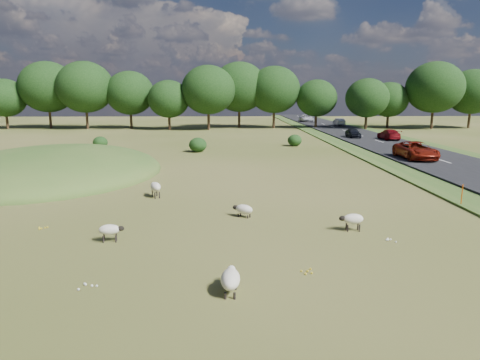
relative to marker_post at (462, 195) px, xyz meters
name	(u,v)px	position (x,y,z in m)	size (l,w,h in m)	color
ground	(215,158)	(-13.84, 18.46, -0.60)	(160.00, 160.00, 0.00)	#404F18
mound	(54,173)	(-25.84, 10.46, -0.60)	(16.00, 20.00, 4.00)	#33561E
road	(385,144)	(6.16, 28.46, -0.47)	(8.00, 150.00, 0.25)	black
treeline	(215,91)	(-14.89, 53.89, 5.97)	(96.28, 14.66, 11.70)	black
shrubs	(201,143)	(-15.52, 25.10, 0.11)	(23.74, 6.77, 1.52)	black
marker_post	(462,195)	(0.00, 0.00, 0.00)	(0.06, 0.06, 1.20)	#D8590C
sheep_0	(230,279)	(-12.44, -10.02, -0.12)	(0.63, 1.33, 0.76)	beige
sheep_1	(155,187)	(-16.75, 2.42, 0.03)	(0.90, 1.29, 0.90)	beige
sheep_2	(353,219)	(-7.08, -4.13, -0.05)	(1.08, 0.50, 0.78)	beige
sheep_3	(243,209)	(-11.78, -1.83, -0.20)	(1.11, 0.88, 0.63)	beige
sheep_4	(110,230)	(-17.30, -5.27, -0.09)	(1.04, 0.53, 0.73)	beige
car_0	(339,122)	(8.06, 57.70, 0.34)	(1.45, 4.16, 1.37)	#A3A5AA
car_1	(389,134)	(8.06, 32.41, 0.30)	(1.83, 4.50, 1.31)	maroon
car_2	(306,118)	(4.26, 70.64, 0.38)	(2.44, 5.29, 1.47)	white
car_4	(416,150)	(4.26, 15.62, 0.41)	(2.51, 5.45, 1.52)	maroon
car_6	(353,133)	(4.26, 35.27, 0.27)	(1.46, 3.63, 1.24)	black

